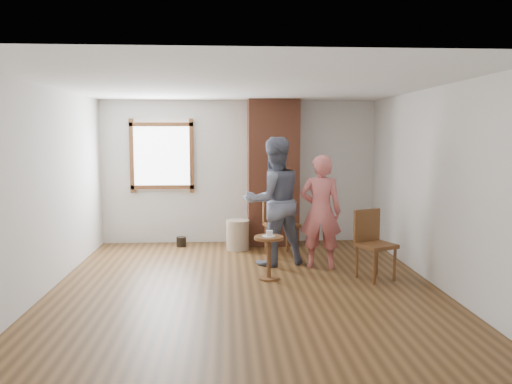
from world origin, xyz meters
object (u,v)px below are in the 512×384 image
at_px(stoneware_crock, 238,235).
at_px(person_pink, 321,212).
at_px(side_table, 269,250).
at_px(man, 274,201).
at_px(dining_chair_left, 280,220).
at_px(dining_chair_right, 372,240).

bearing_deg(stoneware_crock, person_pink, -46.10).
relative_size(side_table, man, 0.31).
bearing_deg(side_table, dining_chair_left, 78.00).
relative_size(stoneware_crock, side_table, 0.86).
distance_m(dining_chair_left, person_pink, 1.02).
distance_m(side_table, man, 1.01).
relative_size(stoneware_crock, dining_chair_right, 0.54).
bearing_deg(dining_chair_right, man, 122.77).
bearing_deg(stoneware_crock, man, -62.43).
relative_size(dining_chair_left, man, 0.53).
relative_size(man, person_pink, 1.15).
distance_m(dining_chair_right, man, 1.60).
distance_m(stoneware_crock, dining_chair_right, 2.60).
xyz_separation_m(dining_chair_left, man, (-0.15, -0.59, 0.40)).
relative_size(stoneware_crock, person_pink, 0.30).
height_order(dining_chair_left, dining_chair_right, dining_chair_left).
bearing_deg(side_table, stoneware_crock, 101.82).
bearing_deg(dining_chair_left, side_table, -120.80).
height_order(stoneware_crock, dining_chair_left, dining_chair_left).
bearing_deg(man, stoneware_crock, -80.28).
relative_size(stoneware_crock, dining_chair_left, 0.50).
relative_size(side_table, person_pink, 0.36).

